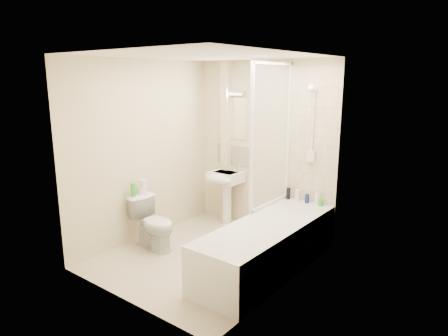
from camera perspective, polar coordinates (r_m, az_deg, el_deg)
The scene contains 24 objects.
floor at distance 5.05m, azimuth -2.41°, elevation -12.54°, with size 2.50×2.50×0.00m, color beige.
wall_back at distance 5.66m, azimuth 5.66°, elevation 2.96°, with size 2.20×0.02×2.40m, color beige.
wall_left at distance 5.43m, azimuth -11.45°, elevation 2.35°, with size 0.02×2.50×2.40m, color beige.
wall_right at distance 4.06m, azimuth 9.39°, elevation -1.08°, with size 0.02×2.50×2.40m, color beige.
ceiling at distance 4.57m, azimuth -2.70°, elevation 15.77°, with size 2.20×2.50×0.02m, color white.
tile_back at distance 5.26m, azimuth 12.59°, elevation 4.44°, with size 0.70×0.01×1.75m, color beige.
tile_right at distance 4.18m, azimuth 10.57°, elevation 2.43°, with size 0.01×2.10×1.75m, color beige.
pipe_boxing at distance 5.96m, azimuth 0.30°, elevation 3.52°, with size 0.12×0.12×2.40m, color beige.
splashback at distance 5.97m, azimuth 1.36°, elevation 1.87°, with size 0.60×0.01×0.30m, color beige.
mirror at distance 5.89m, azimuth 1.38°, elevation 7.13°, with size 0.46×0.01×0.60m, color white.
strip_light at distance 5.85m, azimuth 1.26°, elevation 10.72°, with size 0.42×0.07×0.07m, color silver.
bathtub at distance 4.67m, azimuth 6.25°, elevation -10.92°, with size 0.70×2.10×0.55m.
shower_screen at distance 5.04m, azimuth 6.84°, elevation 4.58°, with size 0.04×0.92×1.80m.
shower_fixture at distance 5.21m, azimuth 12.43°, elevation 5.71°, with size 0.10×0.16×0.99m.
pedestal_sink at distance 5.88m, azimuth 0.03°, elevation -2.15°, with size 0.48×0.45×0.92m.
bottle_black_a at distance 5.48m, azimuth 9.17°, elevation -3.60°, with size 0.06×0.06×0.16m, color black.
bottle_white_a at distance 5.43m, azimuth 10.42°, elevation -3.85°, with size 0.06×0.06×0.15m, color white.
bottle_blue at distance 5.37m, azimuth 11.77°, elevation -4.28°, with size 0.06×0.06×0.12m, color navy.
bottle_white_b at distance 5.31m, azimuth 13.16°, elevation -4.37°, with size 0.05×0.05×0.15m, color white.
bottle_green at distance 5.30m, azimuth 13.66°, elevation -4.81°, with size 0.05×0.05×0.08m, color green.
toilet at distance 5.25m, azimuth -10.00°, elevation -7.77°, with size 0.68×0.43×0.67m, color white.
toilet_roll_lower at distance 5.36m, azimuth -11.62°, elevation -3.15°, with size 0.12×0.12×0.09m, color white.
toilet_roll_upper at distance 5.33m, azimuth -11.50°, elevation -2.17°, with size 0.10×0.10×0.10m, color white.
green_bottle at distance 5.26m, azimuth -12.86°, elevation -3.07°, with size 0.06×0.06×0.17m, color green.
Camera 1 is at (2.96, -3.48, 2.16)m, focal length 32.00 mm.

